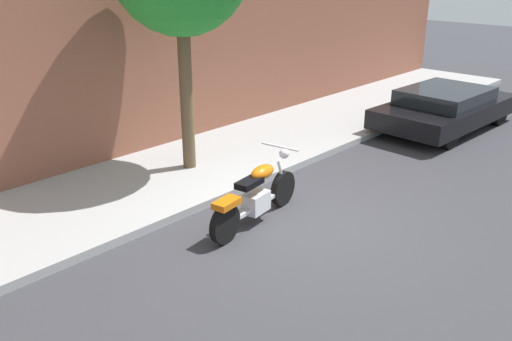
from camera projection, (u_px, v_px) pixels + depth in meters
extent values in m
plane|color=#38383D|center=(300.00, 222.00, 8.65)|extent=(60.00, 60.00, 0.00)
cube|color=#A4A4A4|center=(183.00, 172.00, 10.48)|extent=(25.46, 2.92, 0.14)
cylinder|color=black|center=(283.00, 188.00, 9.15)|extent=(0.61, 0.20, 0.60)
cylinder|color=black|center=(225.00, 224.00, 7.92)|extent=(0.61, 0.20, 0.60)
cube|color=silver|center=(256.00, 202.00, 8.51)|extent=(0.48, 0.34, 0.32)
cube|color=silver|center=(256.00, 206.00, 8.54)|extent=(1.45, 0.29, 0.06)
ellipsoid|color=#D1660C|center=(262.00, 172.00, 8.49)|extent=(0.55, 0.33, 0.22)
cube|color=black|center=(249.00, 183.00, 8.23)|extent=(0.51, 0.31, 0.10)
cube|color=#D1660C|center=(227.00, 203.00, 7.84)|extent=(0.47, 0.30, 0.10)
cylinder|color=silver|center=(281.00, 174.00, 9.00)|extent=(0.28, 0.09, 0.58)
cylinder|color=silver|center=(280.00, 147.00, 8.77)|extent=(0.14, 0.70, 0.04)
sphere|color=silver|center=(284.00, 154.00, 8.94)|extent=(0.17, 0.17, 0.17)
cylinder|color=silver|center=(239.00, 211.00, 8.44)|extent=(0.80, 0.21, 0.09)
cylinder|color=black|center=(441.00, 101.00, 14.66)|extent=(0.65, 0.25, 0.64)
cylinder|color=black|center=(499.00, 112.00, 13.60)|extent=(0.65, 0.25, 0.64)
cylinder|color=black|center=(387.00, 120.00, 12.94)|extent=(0.65, 0.25, 0.64)
cylinder|color=black|center=(449.00, 135.00, 11.88)|extent=(0.65, 0.25, 0.64)
cube|color=black|center=(445.00, 110.00, 13.22)|extent=(4.20, 2.08, 0.45)
cube|color=#1E2328|center=(445.00, 97.00, 13.02)|extent=(2.21, 1.76, 0.40)
cylinder|color=brown|center=(186.00, 94.00, 10.04)|extent=(0.25, 0.25, 3.19)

